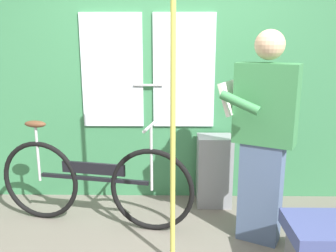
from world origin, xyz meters
TOP-DOWN VIEW (x-y plane):
  - train_door_wall at (-0.01, 1.15)m, footprint 4.06×0.28m
  - bicycle_near_door at (-0.65, 0.51)m, footprint 1.75×0.51m
  - passenger_reading_newspaper at (0.74, 0.28)m, footprint 0.63×0.57m
  - trash_bin_by_wall at (0.45, 0.94)m, footprint 0.33×0.28m
  - handrail_pole at (0.04, -0.07)m, footprint 0.04×0.04m

SIDE VIEW (x-z plane):
  - trash_bin_by_wall at x=0.45m, z-range 0.00..0.70m
  - bicycle_near_door at x=-0.65m, z-range -0.08..0.86m
  - passenger_reading_newspaper at x=0.74m, z-range 0.05..1.73m
  - handrail_pole at x=0.04m, z-range 0.00..2.26m
  - train_door_wall at x=-0.01m, z-range 0.05..2.35m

